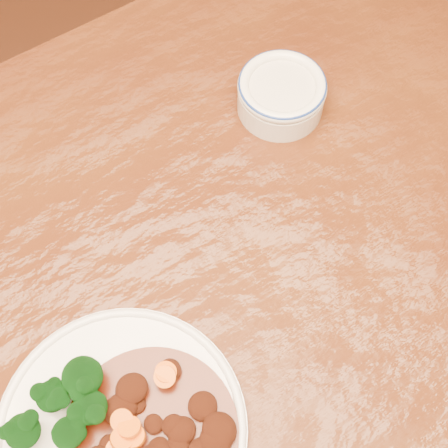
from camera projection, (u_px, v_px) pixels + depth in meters
ground at (198, 430)px, 1.36m from camera, size 4.00×4.00×0.00m
dining_table at (178, 346)px, 0.76m from camera, size 1.54×0.98×0.75m
dinner_plate at (121, 430)px, 0.63m from camera, size 0.26×0.26×0.02m
broccoli_florets at (62, 412)px, 0.61m from camera, size 0.12×0.09×0.05m
mince_stew at (158, 436)px, 0.62m from camera, size 0.18×0.18×0.03m
dip_bowl at (281, 94)px, 0.79m from camera, size 0.11×0.11×0.05m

